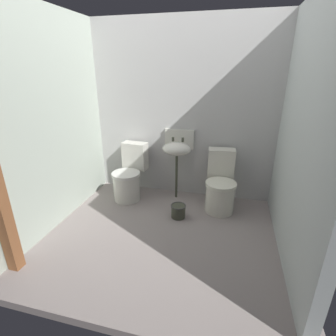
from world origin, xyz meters
name	(u,v)px	position (x,y,z in m)	size (l,w,h in m)	color
ground_plane	(162,234)	(0.00, 0.00, -0.04)	(2.97, 2.53, 0.08)	gray
wall_back	(183,112)	(0.00, 1.12, 1.22)	(2.97, 0.10, 2.44)	#B9B8B6
wall_left	(54,122)	(-1.33, 0.10, 1.22)	(0.10, 2.33, 2.44)	#B2BEAF
wall_right	(303,136)	(1.33, 0.10, 1.22)	(0.10, 2.33, 2.44)	#B5BEBB
toilet_left	(129,177)	(-0.70, 0.72, 0.32)	(0.44, 0.63, 0.78)	silver
toilet_right	(220,186)	(0.61, 0.72, 0.32)	(0.44, 0.62, 0.78)	silver
sink	(177,148)	(-0.03, 0.90, 0.75)	(0.42, 0.35, 0.99)	#3E4133
bucket	(178,211)	(0.12, 0.34, 0.09)	(0.20, 0.20, 0.17)	#3E4133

